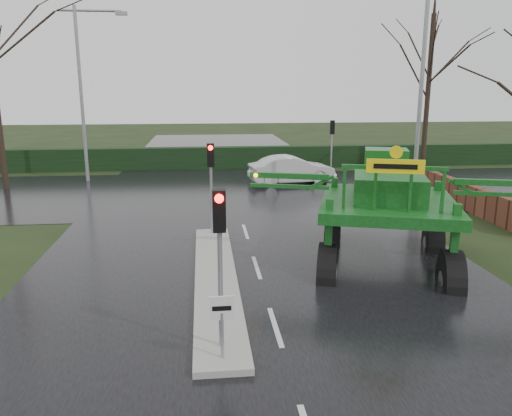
{
  "coord_description": "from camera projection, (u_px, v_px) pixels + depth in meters",
  "views": [
    {
      "loc": [
        -1.61,
        -10.61,
        5.47
      ],
      "look_at": [
        -0.05,
        3.71,
        2.0
      ],
      "focal_mm": 35.0,
      "sensor_mm": 36.0,
      "label": 1
    }
  ],
  "objects": [
    {
      "name": "brick_wall",
      "position": [
        418.0,
        177.0,
        28.13
      ],
      "size": [
        0.4,
        20.0,
        1.2
      ],
      "primitive_type": "cube",
      "color": "#592D1E",
      "rests_on": "ground"
    },
    {
      "name": "hedge_row",
      "position": [
        225.0,
        158.0,
        34.72
      ],
      "size": [
        44.0,
        0.9,
        1.5
      ],
      "primitive_type": "cube",
      "color": "black",
      "rests_on": "ground"
    },
    {
      "name": "median_island",
      "position": [
        216.0,
        279.0,
        14.44
      ],
      "size": [
        1.2,
        10.0,
        0.16
      ],
      "primitive_type": "cube",
      "color": "gray",
      "rests_on": "ground"
    },
    {
      "name": "street_light_left_far",
      "position": [
        85.0,
        79.0,
        28.77
      ],
      "size": [
        3.85,
        0.3,
        10.0
      ],
      "color": "gray",
      "rests_on": "ground"
    },
    {
      "name": "white_sedan",
      "position": [
        292.0,
        184.0,
        29.24
      ],
      "size": [
        5.15,
        2.4,
        1.63
      ],
      "primitive_type": "imported",
      "rotation": [
        0.0,
        0.0,
        1.71
      ],
      "color": "silver",
      "rests_on": "ground"
    },
    {
      "name": "ground",
      "position": [
        275.0,
        327.0,
        11.7
      ],
      "size": [
        140.0,
        140.0,
        0.0
      ],
      "primitive_type": "plane",
      "color": "black",
      "rests_on": "ground"
    },
    {
      "name": "keep_left_sign",
      "position": [
        222.0,
        317.0,
        9.87
      ],
      "size": [
        0.5,
        0.07,
        1.35
      ],
      "color": "gray",
      "rests_on": "ground"
    },
    {
      "name": "traffic_signal_far",
      "position": [
        332.0,
        135.0,
        31.12
      ],
      "size": [
        0.26,
        0.33,
        3.52
      ],
      "rotation": [
        0.0,
        0.0,
        3.14
      ],
      "color": "gray",
      "rests_on": "ground"
    },
    {
      "name": "road_cross",
      "position": [
        233.0,
        191.0,
        27.16
      ],
      "size": [
        80.0,
        12.0,
        0.02
      ],
      "primitive_type": "cube",
      "color": "black",
      "rests_on": "ground"
    },
    {
      "name": "traffic_signal_near",
      "position": [
        220.0,
        236.0,
        9.98
      ],
      "size": [
        0.26,
        0.33,
        3.52
      ],
      "color": "gray",
      "rests_on": "ground"
    },
    {
      "name": "street_light_right",
      "position": [
        416.0,
        76.0,
        22.76
      ],
      "size": [
        3.85,
        0.3,
        10.0
      ],
      "color": "gray",
      "rests_on": "ground"
    },
    {
      "name": "road_main",
      "position": [
        241.0,
        219.0,
        21.37
      ],
      "size": [
        14.0,
        80.0,
        0.02
      ],
      "primitive_type": "cube",
      "color": "black",
      "rests_on": "ground"
    },
    {
      "name": "tree_right_far",
      "position": [
        430.0,
        72.0,
        31.85
      ],
      "size": [
        7.0,
        7.0,
        12.05
      ],
      "color": "black",
      "rests_on": "ground"
    },
    {
      "name": "crop_sprayer",
      "position": [
        330.0,
        198.0,
        14.68
      ],
      "size": [
        8.46,
        6.44,
        4.92
      ],
      "rotation": [
        0.0,
        0.0,
        -0.3
      ],
      "color": "black",
      "rests_on": "ground"
    },
    {
      "name": "traffic_signal_mid",
      "position": [
        211.0,
        169.0,
        18.2
      ],
      "size": [
        0.26,
        0.33,
        3.52
      ],
      "color": "gray",
      "rests_on": "ground"
    }
  ]
}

